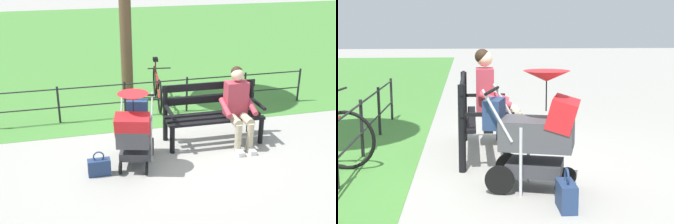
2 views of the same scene
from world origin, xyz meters
The scene contains 8 objects.
ground_plane centered at (0.00, 0.00, 0.00)m, with size 60.00×60.00×0.00m, color #9E9B93.
grass_lawn centered at (0.00, -8.80, 0.00)m, with size 40.00×16.00×0.01m, color #478438.
park_bench centered at (-0.63, -0.12, 0.53)m, with size 1.61×0.62×0.96m.
person_on_bench centered at (-0.99, 0.11, 0.68)m, with size 0.54×0.74×1.28m.
stroller centered at (0.76, 0.44, 0.59)m, with size 0.71×0.98×1.15m.
handbag centered at (1.31, 0.61, 0.13)m, with size 0.32×0.14×0.37m.
park_fence centered at (0.00, -1.49, 0.41)m, with size 6.13×0.04×0.70m.
bicycle centered at (-0.14, -2.06, 0.36)m, with size 0.44×1.65×0.89m.
Camera 1 is at (1.65, 5.94, 3.04)m, focal length 44.91 mm.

